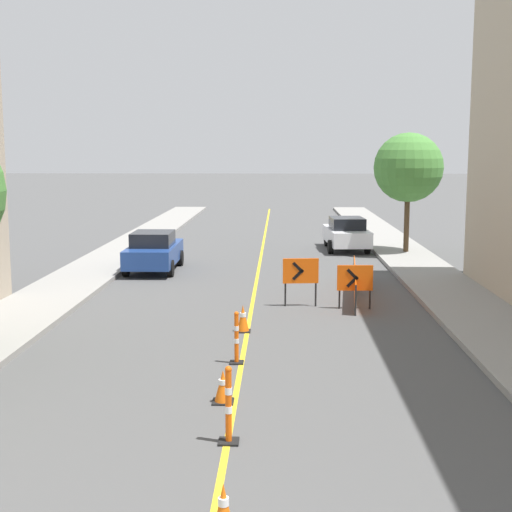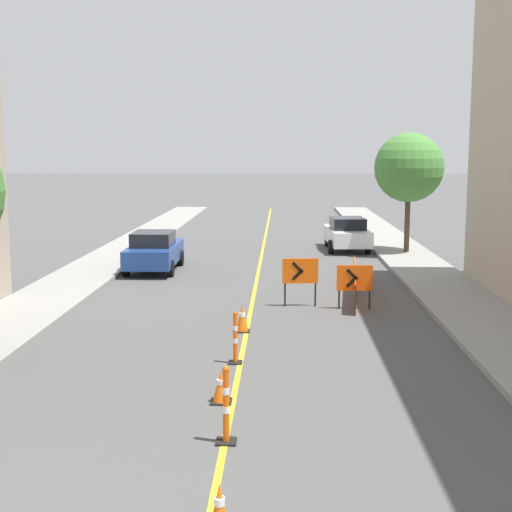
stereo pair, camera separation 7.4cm
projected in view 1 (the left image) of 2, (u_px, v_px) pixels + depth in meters
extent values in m
cube|color=gold|center=(260.00, 259.00, 31.65)|extent=(0.12, 55.19, 0.01)
cube|color=gray|center=(115.00, 256.00, 31.86)|extent=(2.55, 55.19, 0.16)
cube|color=gray|center=(408.00, 258.00, 31.43)|extent=(2.55, 55.19, 0.16)
cone|color=orange|center=(223.00, 507.00, 8.85)|extent=(0.27, 0.27, 0.63)
cylinder|color=white|center=(223.00, 501.00, 8.84)|extent=(0.14, 0.14, 0.10)
cube|color=black|center=(223.00, 402.00, 13.54)|extent=(0.41, 0.41, 0.03)
cone|color=orange|center=(223.00, 385.00, 13.50)|extent=(0.32, 0.32, 0.60)
cylinder|color=white|center=(223.00, 382.00, 13.49)|extent=(0.17, 0.17, 0.10)
cube|color=black|center=(243.00, 331.00, 18.85)|extent=(0.40, 0.40, 0.03)
cone|color=orange|center=(243.00, 318.00, 18.80)|extent=(0.32, 0.32, 0.69)
cylinder|color=white|center=(243.00, 315.00, 18.79)|extent=(0.17, 0.17, 0.11)
cube|color=black|center=(229.00, 441.00, 11.67)|extent=(0.34, 0.34, 0.04)
cylinder|color=#EF560C|center=(229.00, 406.00, 11.58)|extent=(0.10, 0.10, 1.18)
cylinder|color=white|center=(229.00, 410.00, 11.59)|extent=(0.12, 0.12, 0.12)
cylinder|color=white|center=(228.00, 391.00, 11.54)|extent=(0.12, 0.12, 0.12)
sphere|color=#EF560C|center=(228.00, 369.00, 11.49)|extent=(0.12, 0.12, 0.12)
cube|color=black|center=(237.00, 362.00, 16.04)|extent=(0.31, 0.31, 0.04)
cylinder|color=#EF560C|center=(237.00, 338.00, 15.96)|extent=(0.10, 0.10, 1.08)
cylinder|color=white|center=(237.00, 341.00, 15.97)|extent=(0.11, 0.11, 0.11)
cylinder|color=white|center=(236.00, 328.00, 15.93)|extent=(0.11, 0.11, 0.11)
sphere|color=#EF560C|center=(236.00, 314.00, 15.88)|extent=(0.11, 0.11, 0.11)
cube|color=#EF560C|center=(301.00, 271.00, 21.79)|extent=(1.10, 0.16, 0.77)
cube|color=black|center=(298.00, 268.00, 21.74)|extent=(0.36, 0.05, 0.36)
cube|color=black|center=(298.00, 275.00, 21.77)|extent=(0.36, 0.05, 0.36)
cylinder|color=black|center=(285.00, 295.00, 21.92)|extent=(0.06, 0.06, 0.72)
cylinder|color=black|center=(316.00, 295.00, 21.89)|extent=(0.06, 0.06, 0.72)
cube|color=#EF560C|center=(355.00, 278.00, 21.45)|extent=(1.08, 0.10, 0.77)
cube|color=black|center=(353.00, 275.00, 21.39)|extent=(0.37, 0.03, 0.36)
cube|color=black|center=(352.00, 282.00, 21.43)|extent=(0.37, 0.03, 0.36)
cylinder|color=black|center=(339.00, 300.00, 21.56)|extent=(0.06, 0.06, 0.57)
cylinder|color=black|center=(370.00, 300.00, 21.53)|extent=(0.06, 0.06, 0.57)
cube|color=#EF560C|center=(355.00, 282.00, 23.53)|extent=(0.60, 5.96, 0.91)
cylinder|color=#262626|center=(356.00, 300.00, 20.60)|extent=(0.05, 0.05, 0.91)
cylinder|color=#262626|center=(354.00, 267.00, 26.46)|extent=(0.05, 0.05, 0.91)
cube|color=navy|center=(154.00, 254.00, 28.37)|extent=(1.84, 4.32, 0.72)
cube|color=black|center=(153.00, 239.00, 28.06)|extent=(1.55, 1.95, 0.55)
cylinder|color=black|center=(140.00, 258.00, 29.77)|extent=(0.23, 0.64, 0.64)
cylinder|color=black|center=(180.00, 258.00, 29.71)|extent=(0.23, 0.64, 0.64)
cylinder|color=black|center=(126.00, 268.00, 27.13)|extent=(0.23, 0.64, 0.64)
cylinder|color=black|center=(171.00, 268.00, 27.07)|extent=(0.23, 0.64, 0.64)
cube|color=silver|center=(346.00, 236.00, 34.42)|extent=(2.05, 4.40, 0.72)
cube|color=black|center=(347.00, 223.00, 34.12)|extent=(1.64, 2.02, 0.55)
cylinder|color=black|center=(327.00, 240.00, 35.82)|extent=(0.26, 0.65, 0.64)
cylinder|color=black|center=(361.00, 240.00, 35.76)|extent=(0.26, 0.65, 0.64)
cylinder|color=black|center=(330.00, 247.00, 33.18)|extent=(0.26, 0.65, 0.64)
cylinder|color=black|center=(367.00, 247.00, 33.13)|extent=(0.26, 0.65, 0.64)
cylinder|color=#4C3823|center=(407.00, 223.00, 32.58)|extent=(0.24, 0.24, 2.67)
sphere|color=#478438|center=(408.00, 167.00, 32.22)|extent=(3.14, 3.14, 3.14)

